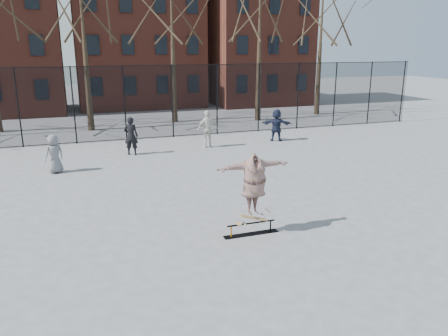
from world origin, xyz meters
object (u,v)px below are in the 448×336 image
object	(u,v)px
skater	(254,189)
bystander_grey	(54,154)
skate_rail	(251,230)
bystander_white	(208,129)
skateboard	(253,220)
bystander_black	(131,136)
bystander_navy	(276,125)

from	to	relation	value
skater	bystander_grey	bearing A→B (deg)	119.90
skate_rail	skater	world-z (taller)	skater
bystander_grey	bystander_white	size ratio (longest dim) A/B	0.84
skateboard	bystander_black	distance (m)	10.41
skate_rail	bystander_grey	world-z (taller)	bystander_grey
skateboard	bystander_navy	distance (m)	12.28
bystander_grey	bystander_navy	world-z (taller)	bystander_navy
bystander_navy	skateboard	bearing A→B (deg)	88.48
skateboard	bystander_white	world-z (taller)	bystander_white
skater	bystander_navy	distance (m)	12.27
skate_rail	bystander_navy	bearing A→B (deg)	61.22
skateboard	bystander_grey	world-z (taller)	bystander_grey
skate_rail	skater	distance (m)	1.17
skate_rail	bystander_grey	distance (m)	9.71
bystander_grey	bystander_black	bearing A→B (deg)	-178.49
skate_rail	skater	size ratio (longest dim) A/B	0.76
skater	bystander_black	size ratio (longest dim) A/B	1.16
skater	bystander_navy	world-z (taller)	skater
bystander_grey	skate_rail	bearing A→B (deg)	92.53
bystander_grey	bystander_navy	distance (m)	11.44
skateboard	bystander_grey	xyz separation A→B (m)	(-5.28, 8.17, 0.39)
skate_rail	bystander_black	size ratio (longest dim) A/B	0.87
skateboard	bystander_grey	bearing A→B (deg)	122.89
skate_rail	bystander_navy	size ratio (longest dim) A/B	0.91
skateboard	bystander_navy	xyz separation A→B (m)	(5.86, 10.78, 0.47)
skate_rail	skateboard	world-z (taller)	skateboard
bystander_white	bystander_navy	size ratio (longest dim) A/B	1.08
bystander_black	bystander_white	world-z (taller)	bystander_white
skate_rail	bystander_white	distance (m)	10.75
skate_rail	bystander_black	distance (m)	10.42
skateboard	bystander_navy	size ratio (longest dim) A/B	0.51
skateboard	bystander_white	xyz separation A→B (m)	(1.92, 10.53, 0.54)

